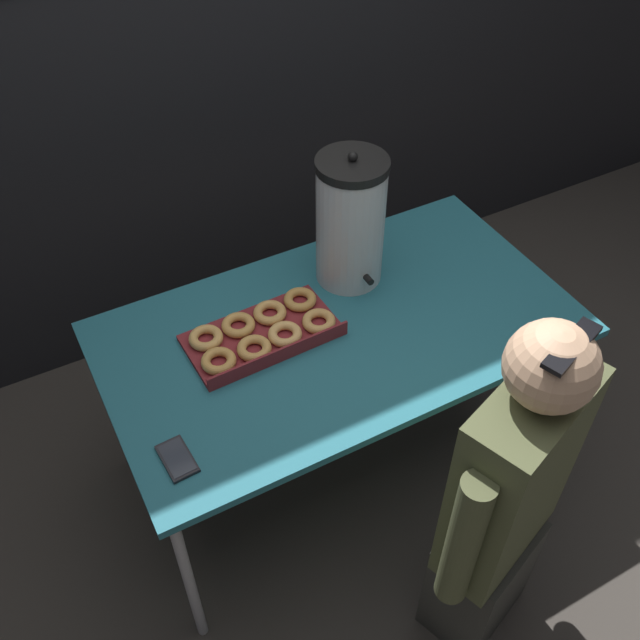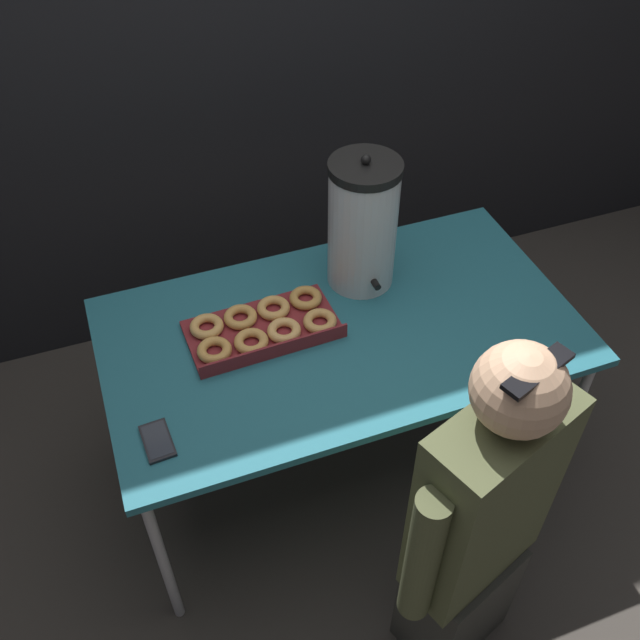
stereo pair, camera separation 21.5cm
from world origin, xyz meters
TOP-DOWN VIEW (x-y plane):
  - ground_plane at (0.00, 0.00)m, footprint 12.00×12.00m
  - folding_table at (0.00, 0.00)m, footprint 1.47×0.82m
  - donut_box at (-0.23, 0.07)m, footprint 0.48×0.26m
  - coffee_urn at (0.15, 0.20)m, footprint 0.22×0.25m
  - cell_phone at (-0.62, -0.23)m, footprint 0.08×0.13m
  - person_seated at (0.11, -0.70)m, footprint 0.49×0.30m

SIDE VIEW (x-z plane):
  - ground_plane at x=0.00m, z-range 0.00..0.00m
  - person_seated at x=0.11m, z-range -0.02..1.26m
  - folding_table at x=0.00m, z-range 0.32..1.04m
  - cell_phone at x=-0.62m, z-range 0.72..0.73m
  - donut_box at x=-0.23m, z-range 0.72..0.77m
  - coffee_urn at x=0.15m, z-range 0.71..1.18m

